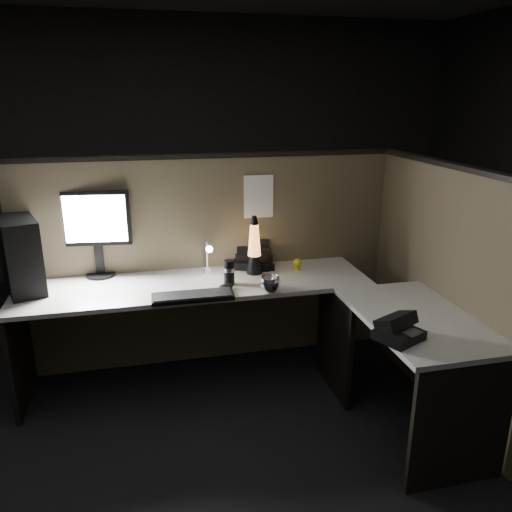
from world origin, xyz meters
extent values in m
plane|color=black|center=(0.00, 0.00, 0.00)|extent=(6.00, 6.00, 0.00)
plane|color=#282623|center=(0.00, 3.00, 1.35)|extent=(6.00, 0.00, 6.00)
cube|color=brown|center=(0.00, 0.93, 0.75)|extent=(2.66, 0.06, 1.50)
cube|color=brown|center=(1.33, 0.10, 0.75)|extent=(0.06, 1.66, 1.50)
cube|color=beige|center=(-0.15, 0.60, 0.71)|extent=(2.30, 0.60, 0.03)
cube|color=beige|center=(1.00, -0.20, 0.71)|extent=(0.60, 1.00, 0.03)
cube|color=black|center=(-1.28, 0.60, 0.35)|extent=(0.03, 0.55, 0.70)
cube|color=black|center=(1.00, -0.68, 0.35)|extent=(0.55, 0.03, 0.70)
cube|color=black|center=(0.72, 0.30, 0.35)|extent=(0.03, 0.55, 0.70)
cube|color=black|center=(-1.22, 0.73, 0.96)|extent=(0.33, 0.49, 0.47)
cylinder|color=black|center=(-0.77, 0.88, 0.74)|extent=(0.19, 0.19, 0.02)
cube|color=black|center=(-0.77, 0.90, 0.85)|extent=(0.06, 0.05, 0.22)
cube|color=black|center=(-0.77, 0.90, 1.13)|extent=(0.46, 0.09, 0.37)
cube|color=white|center=(-0.77, 0.88, 1.13)|extent=(0.40, 0.05, 0.31)
cube|color=black|center=(-0.20, 0.34, 0.74)|extent=(0.50, 0.17, 0.02)
ellipsoid|color=black|center=(0.02, 0.44, 0.75)|extent=(0.11, 0.09, 0.04)
cube|color=silver|center=(-0.05, 0.78, 0.75)|extent=(0.04, 0.05, 0.03)
cylinder|color=silver|center=(-0.05, 0.78, 0.85)|extent=(0.01, 0.01, 0.18)
cylinder|color=silver|center=(-0.05, 0.72, 0.94)|extent=(0.01, 0.12, 0.01)
sphere|color=white|center=(-0.05, 0.65, 0.94)|extent=(0.05, 0.05, 0.05)
cube|color=black|center=(0.29, 0.85, 0.76)|extent=(0.33, 0.31, 0.05)
cube|color=black|center=(0.29, 0.81, 0.80)|extent=(0.26, 0.11, 0.10)
cube|color=black|center=(0.29, 0.93, 0.84)|extent=(0.26, 0.11, 0.18)
cone|color=black|center=(0.27, 0.70, 0.79)|extent=(0.11, 0.11, 0.13)
cone|color=orange|center=(0.27, 0.70, 0.97)|extent=(0.09, 0.09, 0.22)
sphere|color=#935615|center=(0.27, 0.70, 0.90)|extent=(0.04, 0.04, 0.04)
sphere|color=#935615|center=(0.27, 0.70, 0.98)|extent=(0.03, 0.03, 0.03)
cone|color=black|center=(0.27, 0.70, 1.11)|extent=(0.06, 0.06, 0.06)
cylinder|color=black|center=(0.06, 0.53, 0.81)|extent=(0.07, 0.07, 0.16)
imported|color=silver|center=(0.29, 0.34, 0.78)|extent=(0.16, 0.16, 0.10)
sphere|color=yellow|center=(0.58, 0.70, 0.78)|extent=(0.06, 0.06, 0.06)
cube|color=white|center=(0.34, 0.90, 1.23)|extent=(0.21, 0.00, 0.30)
cube|color=black|center=(0.76, -0.43, 0.75)|extent=(0.27, 0.26, 0.05)
cube|color=black|center=(0.76, -0.39, 0.81)|extent=(0.25, 0.21, 0.10)
cube|color=black|center=(0.69, -0.47, 0.78)|extent=(0.11, 0.16, 0.03)
cube|color=#3F3F42|center=(0.81, -0.45, 0.78)|extent=(0.12, 0.12, 0.00)
camera|label=1|loc=(-0.46, -2.48, 1.91)|focal=35.00mm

